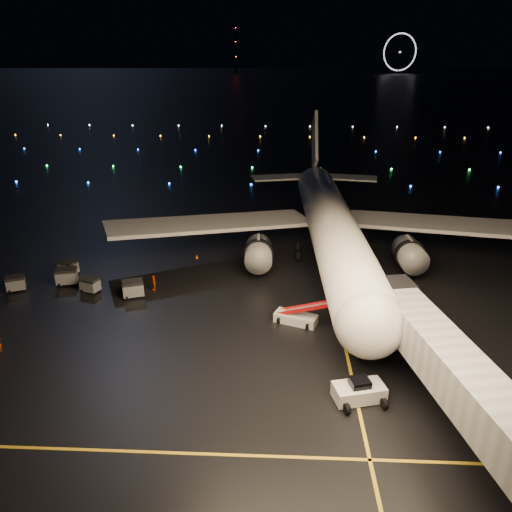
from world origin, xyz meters
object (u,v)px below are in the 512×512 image
object	(u,v)px
baggage_cart_0	(133,289)
pushback_tug	(359,389)
airliner	(330,195)
baggage_cart_1	(67,276)
baggage_cart_3	(16,283)
baggage_cart_4	(69,268)
belt_loader	(296,309)
baggage_cart_2	(90,285)
crew_c	(154,283)

from	to	relation	value
baggage_cart_0	pushback_tug	bearing A→B (deg)	-57.20
airliner	baggage_cart_1	distance (m)	32.51
airliner	baggage_cart_0	size ratio (longest dim) A/B	25.87
airliner	pushback_tug	world-z (taller)	airliner
airliner	baggage_cart_0	world-z (taller)	airliner
baggage_cart_3	airliner	bearing A→B (deg)	-5.56
airliner	baggage_cart_4	size ratio (longest dim) A/B	28.40
baggage_cart_1	baggage_cart_4	size ratio (longest dim) A/B	1.13
airliner	baggage_cart_4	distance (m)	32.60
baggage_cart_0	baggage_cart_4	world-z (taller)	baggage_cart_0
baggage_cart_0	belt_loader	bearing A→B (deg)	-35.91
baggage_cart_0	baggage_cart_3	bearing A→B (deg)	155.71
baggage_cart_0	baggage_cart_2	distance (m)	5.09
belt_loader	airliner	bearing A→B (deg)	97.18
pushback_tug	baggage_cart_4	bearing A→B (deg)	130.57
baggage_cart_4	baggage_cart_3	bearing A→B (deg)	-113.46
airliner	baggage_cart_1	bearing A→B (deg)	-162.44
airliner	baggage_cart_0	xyz separation A→B (m)	(-21.67, -13.24, -6.96)
pushback_tug	belt_loader	xyz separation A→B (m)	(-4.37, 11.37, 0.55)
baggage_cart_2	baggage_cart_1	bearing A→B (deg)	171.26
baggage_cart_0	baggage_cart_2	size ratio (longest dim) A/B	1.17
baggage_cart_3	baggage_cart_4	distance (m)	6.07
belt_loader	baggage_cart_4	size ratio (longest dim) A/B	3.05
baggage_cart_4	crew_c	bearing A→B (deg)	-0.29
baggage_cart_3	pushback_tug	bearing A→B (deg)	-51.17
crew_c	baggage_cart_4	world-z (taller)	crew_c
baggage_cart_3	crew_c	bearing A→B (deg)	-21.88
crew_c	baggage_cart_0	xyz separation A→B (m)	(-1.82, -1.74, 0.04)
airliner	baggage_cart_4	xyz separation A→B (m)	(-30.86, -7.79, -7.05)
airliner	baggage_cart_2	world-z (taller)	airliner
belt_loader	baggage_cart_3	bearing A→B (deg)	-169.42
baggage_cart_2	baggage_cart_3	distance (m)	8.24
baggage_cart_2	baggage_cart_4	distance (m)	6.14
crew_c	baggage_cart_2	bearing A→B (deg)	-97.78
crew_c	baggage_cart_0	size ratio (longest dim) A/B	0.81
airliner	crew_c	size ratio (longest dim) A/B	32.00
pushback_tug	crew_c	world-z (taller)	pushback_tug
airliner	crew_c	bearing A→B (deg)	-151.64
airliner	crew_c	world-z (taller)	airliner
pushback_tug	baggage_cart_3	xyz separation A→B (m)	(-34.76, 17.08, -0.08)
baggage_cart_0	baggage_cart_3	world-z (taller)	baggage_cart_0
crew_c	baggage_cart_1	xyz separation A→B (m)	(-10.13, 1.01, 0.07)
belt_loader	baggage_cart_0	distance (m)	17.82
pushback_tug	baggage_cart_0	size ratio (longest dim) A/B	1.75
crew_c	baggage_cart_0	distance (m)	2.52
crew_c	baggage_cart_3	distance (m)	15.08
pushback_tug	baggage_cart_4	distance (m)	37.56
baggage_cart_4	baggage_cart_1	bearing A→B (deg)	-53.47
baggage_cart_0	baggage_cart_1	xyz separation A→B (m)	(-8.30, 2.75, 0.03)
pushback_tug	crew_c	xyz separation A→B (m)	(-19.70, 17.90, -0.02)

